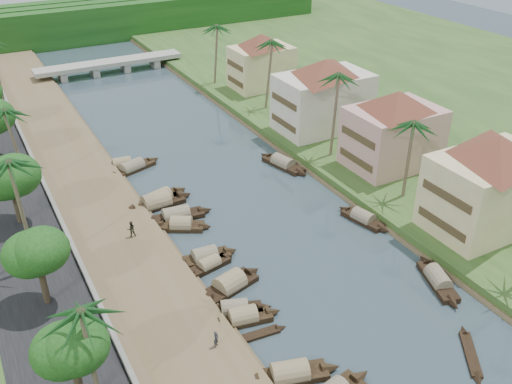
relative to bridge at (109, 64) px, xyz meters
name	(u,v)px	position (x,y,z in m)	size (l,w,h in m)	color
ground	(321,277)	(0.00, -72.00, -1.72)	(220.00, 220.00, 0.00)	#32424B
left_bank	(100,218)	(-16.00, -52.00, -1.32)	(10.00, 180.00, 0.80)	brown
right_bank	(354,152)	(19.00, -52.00, -1.12)	(16.00, 180.00, 1.20)	#2B4C1E
road	(20,237)	(-24.50, -52.00, -1.02)	(8.00, 180.00, 1.40)	black
retaining_wall	(61,221)	(-20.20, -52.00, -0.37)	(0.40, 180.00, 1.10)	slate
treeline	(74,22)	(0.00, 28.00, 2.28)	(120.00, 14.00, 8.00)	#143E11
bridge	(109,64)	(0.00, 0.00, 0.00)	(28.00, 4.00, 2.40)	#98998F
building_near	(490,182)	(18.99, -74.00, 4.66)	(14.85, 14.85, 10.20)	beige
building_mid	(394,128)	(19.99, -58.00, 4.41)	(14.11, 14.11, 9.70)	tan
building_far	(323,94)	(18.99, -44.00, 4.66)	(15.59, 15.59, 10.20)	silver
building_distant	(261,61)	(19.99, -24.00, 4.16)	(12.62, 12.62, 9.20)	beige
sampan_2	(290,374)	(-9.26, -81.31, -1.31)	(8.48, 3.92, 2.20)	black
sampan_3	(234,310)	(-9.68, -72.65, -1.32)	(6.99, 3.67, 1.91)	black
sampan_4	(243,318)	(-9.50, -73.96, -1.31)	(7.25, 2.85, 2.04)	black
sampan_5	(230,285)	(-8.55, -69.41, -1.30)	(8.06, 4.02, 2.47)	black
sampan_6	(205,257)	(-8.77, -64.27, -1.31)	(7.21, 2.16, 2.14)	black
sampan_7	(209,265)	(-8.93, -65.64, -1.32)	(6.34, 2.50, 1.73)	black
sampan_8	(181,225)	(-8.63, -57.66, -1.31)	(6.67, 4.83, 2.12)	black
sampan_9	(176,216)	(-8.40, -55.58, -1.31)	(8.77, 2.57, 2.19)	black
sampan_10	(159,199)	(-8.84, -51.17, -1.30)	(8.54, 4.14, 2.30)	black
sampan_11	(156,203)	(-9.39, -51.87, -1.30)	(9.31, 2.69, 2.59)	black
sampan_12	(132,168)	(-9.07, -41.82, -1.31)	(8.90, 4.31, 2.12)	black
sampan_13	(122,164)	(-9.89, -40.18, -1.31)	(7.04, 2.35, 1.94)	black
sampan_14	(438,280)	(9.07, -78.16, -1.31)	(4.16, 8.39, 2.04)	black
sampan_15	(363,219)	(9.66, -66.01, -1.31)	(3.09, 7.39, 1.98)	black
sampan_16	(283,164)	(8.81, -50.12, -1.31)	(3.72, 8.99, 2.17)	black
canoe_0	(470,354)	(4.82, -86.26, -1.62)	(4.61, 6.08, 0.90)	black
canoe_1	(257,335)	(-9.27, -76.11, -1.62)	(5.53, 1.34, 0.88)	black
canoe_2	(156,203)	(-9.21, -51.21, -1.62)	(5.54, 0.87, 0.80)	black
palm_1	(413,125)	(16.00, -65.19, 8.37)	(3.20, 3.20, 10.65)	#6F614A
palm_2	(337,77)	(15.00, -52.14, 10.12)	(3.20, 3.20, 12.47)	#6F614A
palm_3	(268,43)	(16.00, -33.05, 9.70)	(3.20, 3.20, 12.02)	#6F614A
palm_4	(83,313)	(-23.00, -78.84, 8.77)	(3.20, 3.20, 10.86)	#6F614A
palm_5	(12,164)	(-24.00, -59.43, 10.61)	(3.20, 3.20, 12.77)	#6F614A
palm_6	(10,111)	(-22.00, -41.40, 8.84)	(3.20, 3.20, 10.93)	#6F614A
palm_7	(214,28)	(14.00, -18.04, 9.15)	(3.20, 3.20, 11.45)	#6F614A
tree_1	(71,349)	(-24.00, -77.48, 5.04)	(4.37, 4.37, 7.27)	#433626
tree_2	(37,253)	(-24.00, -64.93, 4.87)	(4.67, 4.67, 7.20)	#433626
tree_3	(10,177)	(-24.00, -50.23, 5.04)	(5.35, 5.35, 7.64)	#433626
tree_6	(352,90)	(24.00, -43.98, 4.47)	(4.93, 4.93, 7.10)	#433626
person_near	(216,339)	(-13.10, -76.25, -0.17)	(0.55, 0.36, 1.51)	#292A32
person_far	(131,229)	(-14.15, -57.71, -0.03)	(0.87, 0.68, 1.79)	#2D2C1F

